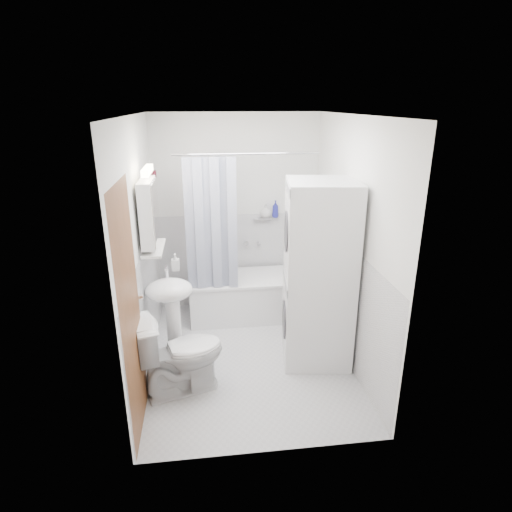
{
  "coord_description": "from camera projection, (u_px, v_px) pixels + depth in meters",
  "views": [
    {
      "loc": [
        -0.41,
        -3.82,
        2.51
      ],
      "look_at": [
        0.09,
        0.15,
        1.06
      ],
      "focal_mm": 30.0,
      "sensor_mm": 36.0,
      "label": 1
    }
  ],
  "objects": [
    {
      "name": "shelf",
      "position": [
        154.0,
        248.0,
        4.04
      ],
      "size": [
        0.18,
        0.54,
        0.02
      ],
      "primitive_type": "cube",
      "color": "silver",
      "rests_on": "room_walls"
    },
    {
      "name": "room_walls",
      "position": [
        248.0,
        218.0,
        3.96
      ],
      "size": [
        2.6,
        2.6,
        2.6
      ],
      "color": "white",
      "rests_on": "ground"
    },
    {
      "name": "sink",
      "position": [
        171.0,
        304.0,
        4.04
      ],
      "size": [
        0.44,
        0.37,
        1.04
      ],
      "color": "white",
      "rests_on": "ground"
    },
    {
      "name": "tub_spout",
      "position": [
        258.0,
        242.0,
        5.37
      ],
      "size": [
        0.04,
        0.12,
        0.04
      ],
      "primitive_type": "cylinder",
      "rotation": [
        1.57,
        0.0,
        0.0
      ],
      "color": "silver",
      "rests_on": "room_walls"
    },
    {
      "name": "wainscot",
      "position": [
        246.0,
        292.0,
        4.53
      ],
      "size": [
        1.98,
        2.58,
        2.58
      ],
      "color": "white",
      "rests_on": "ground"
    },
    {
      "name": "shelf_bottle",
      "position": [
        152.0,
        249.0,
        3.89
      ],
      "size": [
        0.07,
        0.18,
        0.07
      ],
      "primitive_type": "imported",
      "color": "gray",
      "rests_on": "shelf"
    },
    {
      "name": "toilet",
      "position": [
        180.0,
        353.0,
        3.83
      ],
      "size": [
        0.87,
        0.64,
        0.76
      ],
      "primitive_type": "imported",
      "rotation": [
        0.0,
        0.0,
        1.86
      ],
      "color": "white",
      "rests_on": "ground"
    },
    {
      "name": "towel",
      "position": [
        153.0,
        209.0,
        4.57
      ],
      "size": [
        0.07,
        0.34,
        0.81
      ],
      "color": "maroon",
      "rests_on": "room_walls"
    },
    {
      "name": "shampoo_a",
      "position": [
        266.0,
        212.0,
        5.24
      ],
      "size": [
        0.13,
        0.17,
        0.13
      ],
      "primitive_type": "imported",
      "color": "gray",
      "rests_on": "shower_caddy"
    },
    {
      "name": "curtain_rod",
      "position": [
        247.0,
        154.0,
        4.4
      ],
      "size": [
        1.53,
        0.02,
        0.02
      ],
      "primitive_type": "cylinder",
      "rotation": [
        0.0,
        1.57,
        0.0
      ],
      "color": "silver",
      "rests_on": "room_walls"
    },
    {
      "name": "door",
      "position": [
        141.0,
        297.0,
        3.5
      ],
      "size": [
        0.05,
        2.0,
        2.0
      ],
      "color": "brown",
      "rests_on": "ground"
    },
    {
      "name": "washer_dryer",
      "position": [
        318.0,
        275.0,
        4.16
      ],
      "size": [
        0.73,
        0.73,
        1.84
      ],
      "rotation": [
        0.0,
        0.0,
        -0.13
      ],
      "color": "white",
      "rests_on": "ground"
    },
    {
      "name": "floor",
      "position": [
        249.0,
        356.0,
        4.46
      ],
      "size": [
        2.6,
        2.6,
        0.0
      ],
      "primitive_type": "plane",
      "color": "silver",
      "rests_on": "ground"
    },
    {
      "name": "shower_caddy",
      "position": [
        262.0,
        218.0,
        5.27
      ],
      "size": [
        0.22,
        0.06,
        0.02
      ],
      "primitive_type": "cube",
      "color": "silver",
      "rests_on": "room_walls"
    },
    {
      "name": "soap_pump",
      "position": [
        176.0,
        266.0,
        4.29
      ],
      "size": [
        0.08,
        0.17,
        0.08
      ],
      "primitive_type": "imported",
      "color": "gray",
      "rests_on": "sink"
    },
    {
      "name": "shampoo_b",
      "position": [
        275.0,
        214.0,
        5.27
      ],
      "size": [
        0.08,
        0.21,
        0.08
      ],
      "primitive_type": "imported",
      "color": "navy",
      "rests_on": "shower_caddy"
    },
    {
      "name": "shower_curtain",
      "position": [
        211.0,
        225.0,
        4.61
      ],
      "size": [
        0.55,
        0.02,
        1.45
      ],
      "color": "#15214B",
      "rests_on": "curtain_rod"
    },
    {
      "name": "medicine_cabinet",
      "position": [
        149.0,
        211.0,
        3.92
      ],
      "size": [
        0.13,
        0.5,
        0.71
      ],
      "color": "white",
      "rests_on": "room_walls"
    },
    {
      "name": "shelf_cup",
      "position": [
        155.0,
        238.0,
        4.13
      ],
      "size": [
        0.1,
        0.09,
        0.1
      ],
      "primitive_type": "imported",
      "color": "gray",
      "rests_on": "shelf"
    },
    {
      "name": "bathtub",
      "position": [
        245.0,
        294.0,
        5.23
      ],
      "size": [
        1.35,
        0.64,
        0.52
      ],
      "color": "white",
      "rests_on": "ground"
    }
  ]
}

